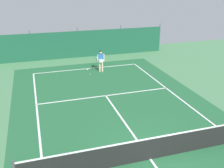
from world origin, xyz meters
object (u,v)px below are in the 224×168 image
tennis_player (101,60)px  parked_car (110,40)px  tennis_net (151,148)px  tennis_ball_near_player (90,74)px

tennis_player → parked_car: parked_car is taller
tennis_net → tennis_player: bearing=85.3°
tennis_player → tennis_ball_near_player: tennis_player is taller
tennis_player → tennis_ball_near_player: (-0.95, -0.40, -0.93)m
tennis_net → parked_car: size_ratio=2.31×
tennis_player → tennis_ball_near_player: 1.39m
tennis_ball_near_player → parked_car: 8.38m
tennis_net → tennis_player: size_ratio=6.17×
tennis_ball_near_player → parked_car: parked_car is taller
tennis_player → parked_car: bearing=-90.6°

